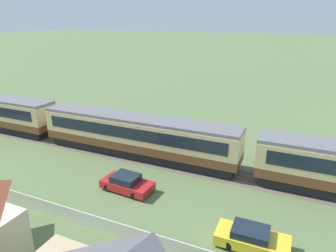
% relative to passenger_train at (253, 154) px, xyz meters
% --- Properties ---
extents(passenger_train, '(83.92, 3.00, 4.01)m').
position_rel_passenger_train_xyz_m(passenger_train, '(0.00, 0.00, 0.00)').
color(passenger_train, brown).
rests_on(passenger_train, ground_plane).
extents(railway_track, '(149.02, 3.60, 0.04)m').
position_rel_passenger_train_xyz_m(railway_track, '(0.92, 0.00, -2.22)').
color(railway_track, '#665B51').
rests_on(railway_track, ground_plane).
extents(parked_car_yellow, '(4.22, 1.84, 1.30)m').
position_rel_passenger_train_xyz_m(parked_car_yellow, '(1.41, -8.38, -1.61)').
color(parked_car_yellow, yellow).
rests_on(parked_car_yellow, ground_plane).
extents(parked_car_red, '(4.13, 2.14, 1.30)m').
position_rel_passenger_train_xyz_m(parked_car_red, '(-8.50, -5.93, -1.61)').
color(parked_car_red, red).
rests_on(parked_car_red, ground_plane).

